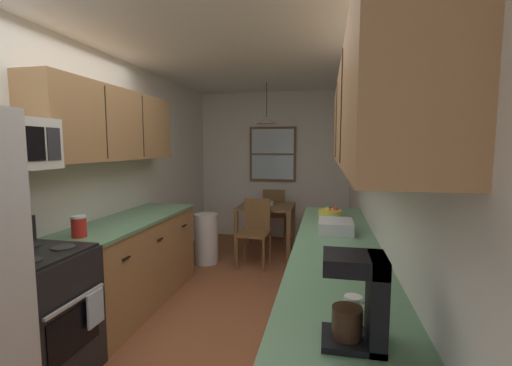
# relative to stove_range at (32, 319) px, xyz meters

# --- Properties ---
(ground_plane) EXTENTS (12.00, 12.00, 0.00)m
(ground_plane) POSITION_rel_stove_range_xyz_m (0.99, 1.55, -0.47)
(ground_plane) COLOR brown
(wall_left) EXTENTS (0.10, 9.00, 2.55)m
(wall_left) POSITION_rel_stove_range_xyz_m (-0.36, 1.55, 0.80)
(wall_left) COLOR white
(wall_left) RESTS_ON ground
(wall_right) EXTENTS (0.10, 9.00, 2.55)m
(wall_right) POSITION_rel_stove_range_xyz_m (2.34, 1.55, 0.80)
(wall_right) COLOR white
(wall_right) RESTS_ON ground
(wall_back) EXTENTS (4.40, 0.10, 2.55)m
(wall_back) POSITION_rel_stove_range_xyz_m (0.99, 4.20, 0.80)
(wall_back) COLOR white
(wall_back) RESTS_ON ground
(ceiling_slab) EXTENTS (4.40, 9.00, 0.08)m
(ceiling_slab) POSITION_rel_stove_range_xyz_m (0.99, 1.55, 2.12)
(ceiling_slab) COLOR white
(stove_range) EXTENTS (0.66, 0.66, 1.10)m
(stove_range) POSITION_rel_stove_range_xyz_m (0.00, 0.00, 0.00)
(stove_range) COLOR black
(stove_range) RESTS_ON ground
(microwave_over_range) EXTENTS (0.39, 0.56, 0.34)m
(microwave_over_range) POSITION_rel_stove_range_xyz_m (-0.11, 0.00, 1.16)
(microwave_over_range) COLOR white
(counter_left) EXTENTS (0.64, 1.80, 0.90)m
(counter_left) POSITION_rel_stove_range_xyz_m (-0.01, 1.23, -0.02)
(counter_left) COLOR #A87A4C
(counter_left) RESTS_ON ground
(upper_cabinets_left) EXTENTS (0.33, 1.88, 0.68)m
(upper_cabinets_left) POSITION_rel_stove_range_xyz_m (-0.15, 1.18, 1.35)
(upper_cabinets_left) COLOR #A87A4C
(counter_right) EXTENTS (0.64, 3.27, 0.90)m
(counter_right) POSITION_rel_stove_range_xyz_m (1.99, 0.60, -0.02)
(counter_right) COLOR #A87A4C
(counter_right) RESTS_ON ground
(upper_cabinets_right) EXTENTS (0.33, 2.95, 0.65)m
(upper_cabinets_right) POSITION_rel_stove_range_xyz_m (2.13, 0.55, 1.35)
(upper_cabinets_right) COLOR #A87A4C
(dining_table) EXTENTS (0.82, 0.79, 0.72)m
(dining_table) POSITION_rel_stove_range_xyz_m (1.02, 3.26, 0.13)
(dining_table) COLOR brown
(dining_table) RESTS_ON ground
(dining_chair_near) EXTENTS (0.42, 0.42, 0.90)m
(dining_chair_near) POSITION_rel_stove_range_xyz_m (0.97, 2.66, 0.03)
(dining_chair_near) COLOR brown
(dining_chair_near) RESTS_ON ground
(dining_chair_far) EXTENTS (0.42, 0.42, 0.90)m
(dining_chair_far) POSITION_rel_stove_range_xyz_m (1.06, 3.86, 0.03)
(dining_chair_far) COLOR brown
(dining_chair_far) RESTS_ON ground
(pendant_light) EXTENTS (0.31, 0.31, 0.60)m
(pendant_light) POSITION_rel_stove_range_xyz_m (1.02, 3.26, 1.53)
(pendant_light) COLOR black
(back_window) EXTENTS (0.81, 0.05, 0.95)m
(back_window) POSITION_rel_stove_range_xyz_m (0.98, 4.13, 1.01)
(back_window) COLOR brown
(trash_bin) EXTENTS (0.32, 0.32, 0.69)m
(trash_bin) POSITION_rel_stove_range_xyz_m (0.29, 2.59, -0.13)
(trash_bin) COLOR white
(trash_bin) RESTS_ON ground
(storage_canister) EXTENTS (0.12, 0.12, 0.17)m
(storage_canister) POSITION_rel_stove_range_xyz_m (-0.01, 0.49, 0.51)
(storage_canister) COLOR red
(storage_canister) RESTS_ON counter_left
(dish_towel) EXTENTS (0.02, 0.16, 0.24)m
(dish_towel) POSITION_rel_stove_range_xyz_m (0.35, 0.16, 0.03)
(dish_towel) COLOR silver
(coffee_maker) EXTENTS (0.22, 0.18, 0.33)m
(coffee_maker) POSITION_rel_stove_range_xyz_m (2.04, -0.61, 0.60)
(coffee_maker) COLOR black
(coffee_maker) RESTS_ON counter_right
(mug_by_coffeemaker) EXTENTS (0.11, 0.07, 0.09)m
(mug_by_coffeemaker) POSITION_rel_stove_range_xyz_m (2.02, -0.41, 0.47)
(mug_by_coffeemaker) COLOR white
(mug_by_coffeemaker) RESTS_ON counter_right
(fruit_bowl) EXTENTS (0.24, 0.24, 0.09)m
(fruit_bowl) POSITION_rel_stove_range_xyz_m (1.95, 1.75, 0.47)
(fruit_bowl) COLOR #E5D14C
(fruit_bowl) RESTS_ON counter_right
(dish_rack) EXTENTS (0.28, 0.34, 0.10)m
(dish_rack) POSITION_rel_stove_range_xyz_m (1.99, 1.05, 0.48)
(dish_rack) COLOR silver
(dish_rack) RESTS_ON counter_right
(table_serving_bowl) EXTENTS (0.22, 0.22, 0.06)m
(table_serving_bowl) POSITION_rel_stove_range_xyz_m (1.02, 3.28, 0.28)
(table_serving_bowl) COLOR silver
(table_serving_bowl) RESTS_ON dining_table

